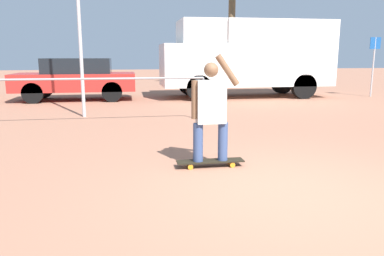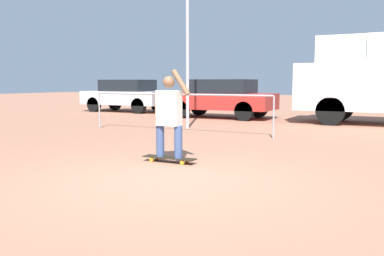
% 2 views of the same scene
% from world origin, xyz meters
% --- Properties ---
extents(ground_plane, '(80.00, 80.00, 0.00)m').
position_xyz_m(ground_plane, '(0.00, 0.00, 0.00)').
color(ground_plane, '#A36B51').
extents(skateboard, '(0.97, 0.22, 0.09)m').
position_xyz_m(skateboard, '(-0.72, 1.21, 0.08)').
color(skateboard, black).
rests_on(skateboard, ground_plane).
extents(person_skateboarder, '(0.68, 0.22, 1.51)m').
position_xyz_m(person_skateboarder, '(-0.73, 1.21, 0.87)').
color(person_skateboarder, '#384C7A').
rests_on(person_skateboarder, skateboard).
extents(camper_van, '(6.38, 2.26, 2.86)m').
position_xyz_m(camper_van, '(2.71, 10.11, 1.59)').
color(camper_van, black).
rests_on(camper_van, ground_plane).
extents(parked_car_red, '(4.19, 1.79, 1.49)m').
position_xyz_m(parked_car_red, '(-3.67, 10.10, 0.79)').
color(parked_car_red, black).
rests_on(parked_car_red, ground_plane).
extents(street_sign, '(0.44, 0.06, 2.27)m').
position_xyz_m(street_sign, '(7.52, 9.36, 1.46)').
color(street_sign, '#B7B7BC').
rests_on(street_sign, ground_plane).
extents(plaza_railing_segment, '(5.46, 0.05, 1.08)m').
position_xyz_m(plaza_railing_segment, '(-2.76, 5.07, 0.93)').
color(plaza_railing_segment, '#99999E').
rests_on(plaza_railing_segment, ground_plane).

